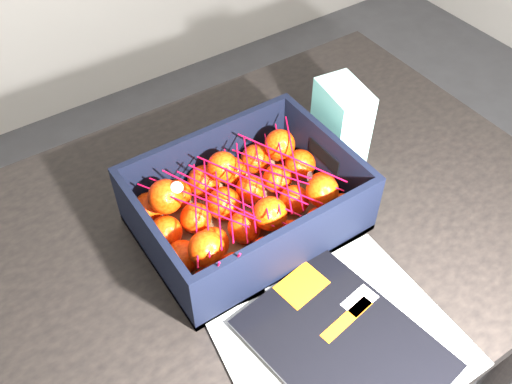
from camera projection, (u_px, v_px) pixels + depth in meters
table at (245, 267)px, 1.04m from camera, size 1.21×0.81×0.75m
magazine_stack at (342, 346)px, 0.81m from camera, size 0.35×0.31×0.02m
produce_crate at (246, 208)px, 0.95m from camera, size 0.36×0.27×0.13m
clementine_heap at (246, 206)px, 0.94m from camera, size 0.34×0.25×0.10m
mesh_net at (245, 189)px, 0.90m from camera, size 0.30×0.24×0.09m
retail_carton at (341, 123)px, 1.04m from camera, size 0.09×0.12×0.16m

